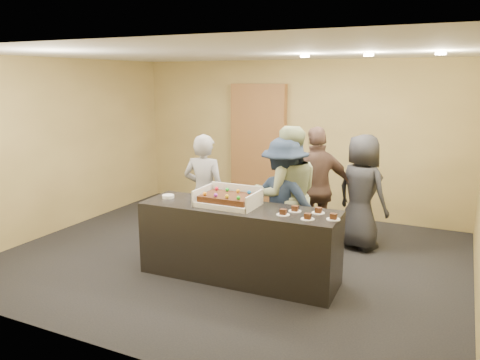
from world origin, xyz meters
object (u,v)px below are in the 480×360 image
(plate_stack, at_px, (168,196))
(person_navy_man, at_px, (285,202))
(storage_cabinet, at_px, (258,147))
(sheet_cake, at_px, (228,198))
(person_sage_man, at_px, (287,195))
(serving_counter, at_px, (239,243))
(person_dark_suit, at_px, (361,192))
(person_brown_extra, at_px, (317,189))
(person_server_grey, at_px, (204,193))
(cake_box, at_px, (229,201))

(plate_stack, bearing_deg, person_navy_man, 26.98)
(storage_cabinet, distance_m, sheet_cake, 3.14)
(sheet_cake, relative_size, person_sage_man, 0.34)
(plate_stack, xyz_separation_m, person_navy_man, (1.33, 0.68, -0.08))
(serving_counter, relative_size, person_dark_suit, 1.46)
(person_navy_man, relative_size, person_brown_extra, 0.96)
(sheet_cake, xyz_separation_m, person_dark_suit, (1.25, 1.70, -0.18))
(person_navy_man, bearing_deg, sheet_cake, 64.59)
(sheet_cake, xyz_separation_m, person_navy_man, (0.48, 0.67, -0.16))
(person_brown_extra, bearing_deg, person_sage_man, 35.76)
(serving_counter, bearing_deg, person_dark_suit, 55.09)
(person_server_grey, bearing_deg, person_dark_suit, -158.92)
(plate_stack, xyz_separation_m, person_dark_suit, (2.10, 1.71, -0.10))
(cake_box, xyz_separation_m, person_dark_suit, (1.25, 1.67, -0.13))
(serving_counter, xyz_separation_m, person_dark_suit, (1.11, 1.70, 0.37))
(person_sage_man, relative_size, person_brown_extra, 1.03)
(storage_cabinet, xyz_separation_m, person_dark_suit, (2.16, -1.30, -0.32))
(plate_stack, bearing_deg, person_server_grey, 77.90)
(serving_counter, bearing_deg, sheet_cake, 178.16)
(serving_counter, bearing_deg, person_server_grey, 140.32)
(cake_box, xyz_separation_m, person_server_grey, (-0.71, 0.63, -0.12))
(sheet_cake, distance_m, person_navy_man, 0.84)
(sheet_cake, distance_m, person_dark_suit, 2.12)
(plate_stack, bearing_deg, storage_cabinet, 91.09)
(plate_stack, relative_size, person_brown_extra, 0.09)
(serving_counter, relative_size, person_server_grey, 1.45)
(serving_counter, height_order, sheet_cake, sheet_cake)
(serving_counter, relative_size, cake_box, 3.35)
(person_sage_man, distance_m, person_navy_man, 0.11)
(serving_counter, xyz_separation_m, person_brown_extra, (0.54, 1.40, 0.42))
(person_navy_man, bearing_deg, person_server_grey, 10.59)
(storage_cabinet, bearing_deg, person_sage_man, -58.22)
(person_server_grey, xyz_separation_m, person_brown_extra, (1.39, 0.74, 0.05))
(plate_stack, distance_m, person_sage_man, 1.54)
(person_dark_suit, bearing_deg, storage_cabinet, -4.74)
(storage_cabinet, bearing_deg, person_server_grey, -85.09)
(person_dark_suit, bearing_deg, person_server_grey, 54.25)
(storage_cabinet, xyz_separation_m, person_sage_man, (1.39, -2.24, -0.24))
(cake_box, bearing_deg, person_navy_man, 53.24)
(serving_counter, distance_m, person_server_grey, 1.14)
(person_brown_extra, bearing_deg, serving_counter, 32.47)
(cake_box, distance_m, person_dark_suit, 2.09)
(person_sage_man, bearing_deg, person_dark_suit, -157.74)
(person_navy_man, xyz_separation_m, person_brown_extra, (0.21, 0.73, 0.04))
(sheet_cake, xyz_separation_m, plate_stack, (-0.85, -0.01, -0.08))
(serving_counter, distance_m, cake_box, 0.52)
(cake_box, xyz_separation_m, person_navy_man, (0.48, 0.64, -0.11))
(serving_counter, distance_m, person_dark_suit, 2.06)
(person_brown_extra, bearing_deg, plate_stack, 6.18)
(cake_box, relative_size, sheet_cake, 1.17)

